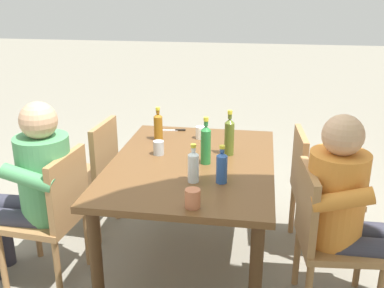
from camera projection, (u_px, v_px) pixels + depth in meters
ground_plane at (192, 260)px, 3.10m from camera, size 24.00×24.00×0.00m
dining_table at (192, 175)px, 2.88m from camera, size 1.41×1.03×0.74m
chair_far_right at (326, 233)px, 2.51m from camera, size 0.48×0.48×0.87m
chair_near_right at (53, 211)px, 2.76m from camera, size 0.48×0.48×0.87m
chair_far_left at (315, 185)px, 3.10m from camera, size 0.47×0.47×0.87m
chair_near_left at (91, 171)px, 3.35m from camera, size 0.47×0.47×0.87m
person_in_white_shirt at (349, 207)px, 2.45m from camera, size 0.47×0.61×1.18m
person_in_plaid_shirt at (34, 185)px, 2.72m from camera, size 0.47×0.61×1.18m
bottle_green at (206, 144)px, 2.78m from camera, size 0.06×0.06×0.30m
bottle_clear at (193, 166)px, 2.53m from camera, size 0.06×0.06×0.23m
bottle_olive at (229, 136)px, 2.93m from camera, size 0.06×0.06×0.30m
bottle_blue at (222, 167)px, 2.52m from camera, size 0.06×0.06×0.22m
bottle_amber at (158, 126)px, 3.21m from camera, size 0.06×0.06×0.24m
cup_white at (200, 133)px, 3.26m from camera, size 0.07×0.07×0.09m
cup_steel at (159, 148)px, 2.96m from camera, size 0.07×0.07×0.09m
cup_terracotta at (193, 198)px, 2.25m from camera, size 0.08×0.08×0.10m
table_knife at (173, 130)px, 3.45m from camera, size 0.05×0.24×0.01m
backpack_by_near_side at (184, 158)px, 4.30m from camera, size 0.29×0.20×0.48m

